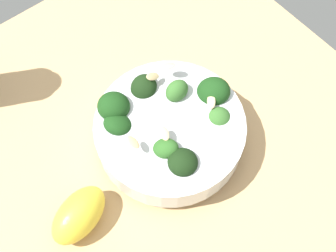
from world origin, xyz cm
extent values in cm
cube|color=tan|center=(0.00, 0.00, -2.00)|extent=(61.23, 61.23, 4.01)
cylinder|color=white|center=(0.34, -3.16, 0.64)|extent=(9.83, 9.83, 1.29)
cylinder|color=white|center=(0.34, -3.16, 3.22)|extent=(17.88, 17.88, 3.86)
cylinder|color=silver|center=(0.34, -3.16, 4.75)|extent=(15.73, 15.73, 0.80)
cylinder|color=#3C7A32|center=(0.29, -9.92, 3.57)|extent=(2.02, 1.97, 1.78)
ellipsoid|color=#194216|center=(0.29, -9.92, 5.33)|extent=(5.85, 6.19, 4.95)
cylinder|color=#589D47|center=(-2.97, -8.29, 3.49)|extent=(1.50, 1.16, 1.56)
ellipsoid|color=#386B2B|center=(-2.97, -8.29, 4.87)|extent=(3.50, 3.12, 2.68)
cylinder|color=#2F662B|center=(2.65, -6.38, 4.57)|extent=(1.26, 1.22, 0.94)
ellipsoid|color=#386B2B|center=(2.65, -6.38, 5.79)|extent=(2.76, 3.48, 3.18)
cylinder|color=#4A8F3C|center=(-4.73, -1.16, 3.96)|extent=(1.58, 1.59, 1.14)
ellipsoid|color=black|center=(-4.73, -1.16, 5.35)|extent=(4.68, 4.82, 2.94)
cylinder|color=#589D47|center=(5.84, 0.65, 3.58)|extent=(1.54, 1.79, 1.73)
ellipsoid|color=#194216|center=(5.84, 0.65, 5.40)|extent=(5.54, 5.71, 3.77)
cylinder|color=#589D47|center=(5.80, -3.77, 3.77)|extent=(1.45, 1.55, 1.36)
ellipsoid|color=black|center=(5.80, -3.77, 5.26)|extent=(4.21, 4.64, 4.00)
cylinder|color=#3C7A32|center=(3.76, 1.61, 3.70)|extent=(1.33, 1.46, 1.40)
ellipsoid|color=#194216|center=(3.76, 1.61, 5.12)|extent=(4.74, 5.02, 3.61)
cylinder|color=#3C7A32|center=(-2.27, -0.71, 4.07)|extent=(1.40, 1.53, 1.58)
ellipsoid|color=#2D6023|center=(-2.27, -0.71, 5.45)|extent=(4.15, 4.22, 3.19)
ellipsoid|color=#DBBC84|center=(0.02, 2.01, 6.99)|extent=(1.98, 1.28, 0.99)
ellipsoid|color=#DBBC84|center=(-1.12, -8.49, 6.01)|extent=(2.03, 1.86, 1.17)
ellipsoid|color=#DBBC84|center=(-1.11, -1.45, 6.52)|extent=(2.05, 1.61, 0.61)
ellipsoid|color=#DBBC84|center=(5.58, -5.04, 6.70)|extent=(1.31, 2.03, 1.33)
ellipsoid|color=#DBBC84|center=(5.19, -7.14, 7.44)|extent=(1.96, 2.02, 0.72)
ellipsoid|color=yellow|center=(-1.37, 11.05, 2.25)|extent=(6.32, 8.39, 4.49)
camera|label=1|loc=(-17.64, 11.40, 49.09)|focal=45.60mm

